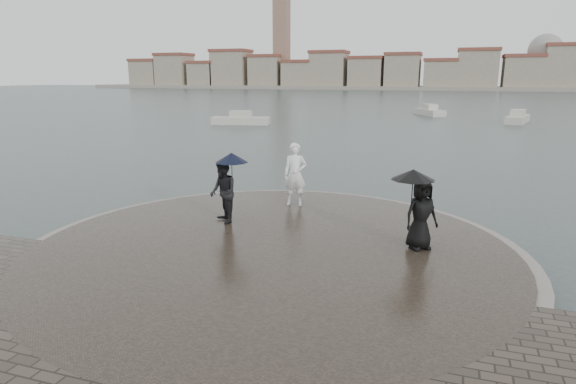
% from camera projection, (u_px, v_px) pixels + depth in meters
% --- Properties ---
extents(ground, '(400.00, 400.00, 0.00)m').
position_uv_depth(ground, '(206.00, 326.00, 8.88)').
color(ground, '#2B3835').
rests_on(ground, ground).
extents(kerb_ring, '(12.50, 12.50, 0.32)m').
position_uv_depth(kerb_ring, '(272.00, 253.00, 12.06)').
color(kerb_ring, gray).
rests_on(kerb_ring, ground).
extents(quay_tip, '(11.90, 11.90, 0.36)m').
position_uv_depth(quay_tip, '(272.00, 253.00, 12.06)').
color(quay_tip, '#2D261E').
rests_on(quay_tip, ground).
extents(statue, '(0.84, 0.64, 2.05)m').
position_uv_depth(statue, '(295.00, 174.00, 15.61)').
color(statue, white).
rests_on(statue, quay_tip).
extents(visitor_left, '(1.27, 1.12, 2.04)m').
position_uv_depth(visitor_left, '(225.00, 186.00, 13.70)').
color(visitor_left, black).
rests_on(visitor_left, quay_tip).
extents(visitor_right, '(1.29, 1.10, 1.95)m').
position_uv_depth(visitor_right, '(419.00, 204.00, 11.63)').
color(visitor_right, black).
rests_on(visitor_right, quay_tip).
extents(far_skyline, '(260.00, 20.00, 37.00)m').
position_uv_depth(far_skyline, '(420.00, 73.00, 157.64)').
color(far_skyline, gray).
rests_on(far_skyline, ground).
extents(boats, '(29.52, 21.46, 1.50)m').
position_uv_depth(boats, '(400.00, 117.00, 49.91)').
color(boats, beige).
rests_on(boats, ground).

